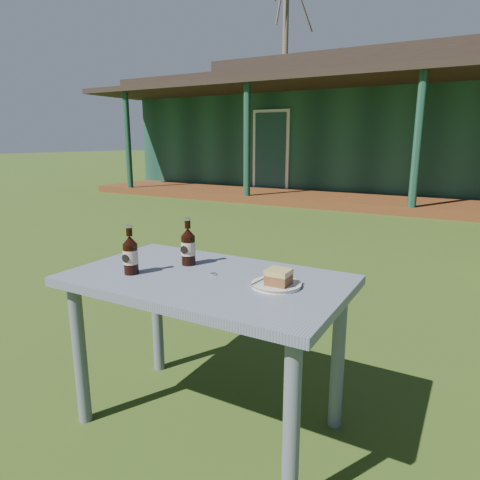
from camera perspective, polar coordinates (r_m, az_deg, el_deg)
The scene contains 10 objects.
ground at distance 3.47m, azimuth 10.67°, elevation -8.94°, with size 80.00×80.00×0.00m, color #334916.
pavilion at distance 12.50m, azimuth 25.42°, elevation 13.39°, with size 15.80×8.30×3.45m.
tree_left at distance 22.79m, azimuth 6.02°, elevation 23.11°, with size 0.28×0.28×10.50m, color brown.
cafe_table at distance 1.89m, azimuth -4.48°, elevation -7.76°, with size 1.20×0.70×0.72m.
plate at distance 1.73m, azimuth 4.84°, elevation -5.91°, with size 0.20×0.20×0.01m.
cake_slice at distance 1.71m, azimuth 5.17°, elevation -4.91°, with size 0.09×0.09×0.06m.
fork at distance 1.75m, azimuth 2.77°, elevation -5.44°, with size 0.01×0.14×0.00m, color silver.
cola_bottle_near at distance 2.02m, azimuth -6.93°, elevation -0.83°, with size 0.07×0.07×0.22m.
cola_bottle_far at distance 1.93m, azimuth -14.39°, elevation -1.89°, with size 0.06×0.07×0.22m.
bottle_cap at distance 1.87m, azimuth -3.58°, elevation -4.56°, with size 0.03×0.03×0.01m, color silver.
Camera 1 is at (0.99, -3.07, 1.29)m, focal length 32.00 mm.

